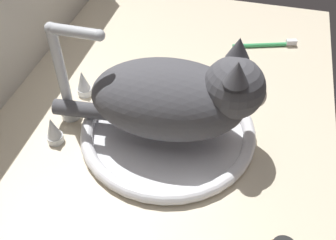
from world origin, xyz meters
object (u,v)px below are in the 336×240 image
(faucet, at_px, (68,84))
(toothbrush, at_px, (266,45))
(cat, at_px, (181,97))
(sink_basin, at_px, (168,130))

(faucet, height_order, toothbrush, faucet)
(faucet, height_order, cat, faucet)
(cat, distance_m, toothbrush, 0.40)
(faucet, distance_m, cat, 0.23)
(toothbrush, bearing_deg, faucet, 134.32)
(cat, bearing_deg, faucet, 90.54)
(faucet, xyz_separation_m, cat, (0.00, -0.22, 0.01))
(sink_basin, height_order, cat, cat)
(sink_basin, relative_size, faucet, 1.55)
(faucet, xyz_separation_m, toothbrush, (0.36, -0.37, -0.08))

